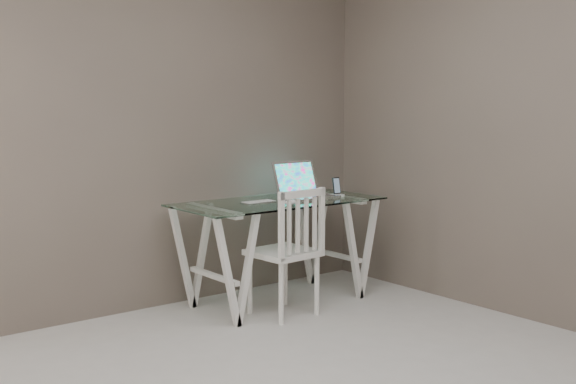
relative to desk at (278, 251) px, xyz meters
name	(u,v)px	position (x,y,z in m)	size (l,w,h in m)	color
room	(346,37)	(-1.01, -1.77, 1.33)	(4.50, 4.52, 2.71)	#BBB8B4
desk	(278,251)	(0.00, 0.00, 0.00)	(1.50, 0.70, 0.75)	silver
chair	(290,246)	(-0.15, -0.32, 0.10)	(0.43, 0.43, 0.88)	white
laptop	(304,189)	(0.28, 0.05, 0.43)	(0.38, 0.35, 0.26)	silver
keyboard	(259,202)	(-0.16, 0.02, 0.37)	(0.25, 0.11, 0.01)	silver
mouse	(292,202)	(-0.06, -0.22, 0.38)	(0.12, 0.07, 0.04)	silver
phone_dock	(337,191)	(0.49, -0.08, 0.40)	(0.08, 0.08, 0.14)	white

